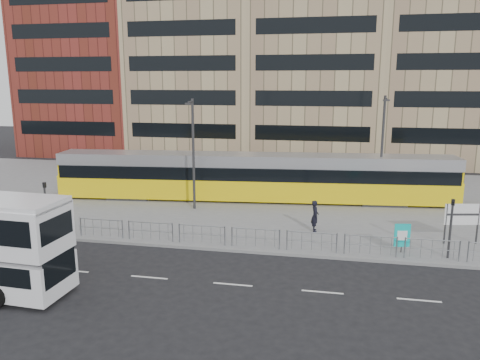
% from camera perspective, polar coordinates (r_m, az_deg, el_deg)
% --- Properties ---
extents(ground, '(120.00, 120.00, 0.00)m').
position_cam_1_polar(ground, '(25.66, -3.43, -8.57)').
color(ground, black).
rests_on(ground, ground).
extents(plaza, '(64.00, 24.00, 0.15)m').
position_cam_1_polar(plaza, '(36.85, 1.26, -2.00)').
color(plaza, slate).
rests_on(plaza, ground).
extents(kerb, '(64.00, 0.25, 0.17)m').
position_cam_1_polar(kerb, '(25.68, -3.40, -8.38)').
color(kerb, gray).
rests_on(kerb, ground).
extents(building_row, '(70.40, 18.40, 31.20)m').
position_cam_1_polar(building_row, '(57.80, 6.86, 15.84)').
color(building_row, maroon).
rests_on(building_row, ground).
extents(pedestrian_barrier, '(32.07, 0.07, 1.10)m').
position_cam_1_polar(pedestrian_barrier, '(25.39, 1.23, -6.43)').
color(pedestrian_barrier, '#96999E').
rests_on(pedestrian_barrier, plaza).
extents(road_markings, '(62.00, 0.12, 0.01)m').
position_cam_1_polar(road_markings, '(21.85, -3.52, -12.37)').
color(road_markings, white).
rests_on(road_markings, ground).
extents(tram, '(29.71, 5.65, 3.49)m').
position_cam_1_polar(tram, '(35.21, 1.66, 0.37)').
color(tram, yellow).
rests_on(tram, plaza).
extents(station_sign, '(1.96, 0.47, 2.28)m').
position_cam_1_polar(station_sign, '(28.48, 25.49, -4.00)').
color(station_sign, '#2D2D30').
rests_on(station_sign, plaza).
extents(ad_panel, '(0.83, 0.22, 1.56)m').
position_cam_1_polar(ad_panel, '(26.06, 19.16, -6.44)').
color(ad_panel, '#2D2D30').
rests_on(ad_panel, plaza).
extents(pedestrian, '(0.54, 0.74, 1.88)m').
position_cam_1_polar(pedestrian, '(28.39, 9.13, -4.33)').
color(pedestrian, black).
rests_on(pedestrian, plaza).
extents(traffic_light_west, '(0.22, 0.24, 3.10)m').
position_cam_1_polar(traffic_light_west, '(29.60, -22.62, -2.38)').
color(traffic_light_west, '#2D2D30').
rests_on(traffic_light_west, plaza).
extents(traffic_light_east, '(0.17, 0.21, 3.10)m').
position_cam_1_polar(traffic_light_east, '(25.84, 24.35, -4.55)').
color(traffic_light_east, '#2D2D30').
rests_on(traffic_light_east, plaza).
extents(lamp_post_west, '(0.45, 1.04, 7.67)m').
position_cam_1_polar(lamp_post_west, '(32.36, -5.74, 3.69)').
color(lamp_post_west, '#2D2D30').
rests_on(lamp_post_west, plaza).
extents(lamp_post_east, '(0.45, 1.04, 7.85)m').
position_cam_1_polar(lamp_post_east, '(35.00, 16.94, 4.01)').
color(lamp_post_east, '#2D2D30').
rests_on(lamp_post_east, plaza).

